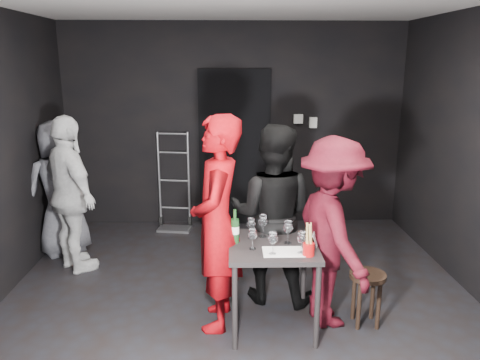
{
  "coord_description": "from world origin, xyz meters",
  "views": [
    {
      "loc": [
        -0.12,
        -3.75,
        2.21
      ],
      "look_at": [
        0.01,
        0.25,
        1.18
      ],
      "focal_mm": 35.0,
      "sensor_mm": 36.0,
      "label": 1
    }
  ],
  "objects_px": {
    "hand_truck": "(175,212)",
    "bystander_cream": "(70,186)",
    "tasting_table": "(273,255)",
    "server_red": "(217,203)",
    "woman_black": "(272,205)",
    "stool": "(367,285)",
    "bystander_grey": "(60,185)",
    "breadstick_cup": "(309,240)",
    "wine_bottle": "(235,230)",
    "man_maroon": "(333,225)"
  },
  "relations": [
    {
      "from": "hand_truck",
      "to": "bystander_cream",
      "type": "bearing_deg",
      "value": -117.76
    },
    {
      "from": "tasting_table",
      "to": "server_red",
      "type": "bearing_deg",
      "value": 170.02
    },
    {
      "from": "woman_black",
      "to": "hand_truck",
      "type": "bearing_deg",
      "value": -43.9
    },
    {
      "from": "stool",
      "to": "server_red",
      "type": "bearing_deg",
      "value": 176.91
    },
    {
      "from": "hand_truck",
      "to": "stool",
      "type": "height_order",
      "value": "hand_truck"
    },
    {
      "from": "bystander_grey",
      "to": "breadstick_cup",
      "type": "relative_size",
      "value": 5.86
    },
    {
      "from": "bystander_grey",
      "to": "wine_bottle",
      "type": "bearing_deg",
      "value": 101.8
    },
    {
      "from": "stool",
      "to": "breadstick_cup",
      "type": "xyz_separation_m",
      "value": [
        -0.56,
        -0.25,
        0.52
      ]
    },
    {
      "from": "tasting_table",
      "to": "breadstick_cup",
      "type": "height_order",
      "value": "breadstick_cup"
    },
    {
      "from": "woman_black",
      "to": "man_maroon",
      "type": "distance_m",
      "value": 0.63
    },
    {
      "from": "man_maroon",
      "to": "breadstick_cup",
      "type": "xyz_separation_m",
      "value": [
        -0.26,
        -0.32,
        0.0
      ]
    },
    {
      "from": "server_red",
      "to": "wine_bottle",
      "type": "relative_size",
      "value": 7.59
    },
    {
      "from": "hand_truck",
      "to": "stool",
      "type": "xyz_separation_m",
      "value": [
        1.88,
        -2.44,
        0.13
      ]
    },
    {
      "from": "tasting_table",
      "to": "bystander_cream",
      "type": "height_order",
      "value": "bystander_cream"
    },
    {
      "from": "server_red",
      "to": "woman_black",
      "type": "distance_m",
      "value": 0.67
    },
    {
      "from": "man_maroon",
      "to": "bystander_grey",
      "type": "xyz_separation_m",
      "value": [
        -2.79,
        1.57,
        -0.05
      ]
    },
    {
      "from": "bystander_grey",
      "to": "man_maroon",
      "type": "bearing_deg",
      "value": 111.7
    },
    {
      "from": "server_red",
      "to": "hand_truck",
      "type": "bearing_deg",
      "value": -161.85
    },
    {
      "from": "server_red",
      "to": "bystander_grey",
      "type": "relative_size",
      "value": 1.32
    },
    {
      "from": "woman_black",
      "to": "man_maroon",
      "type": "bearing_deg",
      "value": 154.16
    },
    {
      "from": "bystander_cream",
      "to": "wine_bottle",
      "type": "height_order",
      "value": "bystander_cream"
    },
    {
      "from": "wine_bottle",
      "to": "breadstick_cup",
      "type": "relative_size",
      "value": 1.02
    },
    {
      "from": "hand_truck",
      "to": "bystander_grey",
      "type": "relative_size",
      "value": 0.79
    },
    {
      "from": "bystander_cream",
      "to": "breadstick_cup",
      "type": "distance_m",
      "value": 2.67
    },
    {
      "from": "server_red",
      "to": "man_maroon",
      "type": "relative_size",
      "value": 1.24
    },
    {
      "from": "stool",
      "to": "tasting_table",
      "type": "bearing_deg",
      "value": -179.14
    },
    {
      "from": "hand_truck",
      "to": "man_maroon",
      "type": "xyz_separation_m",
      "value": [
        1.58,
        -2.36,
        0.64
      ]
    },
    {
      "from": "bystander_grey",
      "to": "wine_bottle",
      "type": "height_order",
      "value": "bystander_grey"
    },
    {
      "from": "bystander_cream",
      "to": "bystander_grey",
      "type": "height_order",
      "value": "bystander_cream"
    },
    {
      "from": "server_red",
      "to": "breadstick_cup",
      "type": "height_order",
      "value": "server_red"
    },
    {
      "from": "tasting_table",
      "to": "man_maroon",
      "type": "distance_m",
      "value": 0.56
    },
    {
      "from": "hand_truck",
      "to": "wine_bottle",
      "type": "relative_size",
      "value": 4.57
    },
    {
      "from": "stool",
      "to": "bystander_grey",
      "type": "bearing_deg",
      "value": 151.94
    },
    {
      "from": "stool",
      "to": "server_red",
      "type": "xyz_separation_m",
      "value": [
        -1.26,
        0.07,
        0.72
      ]
    },
    {
      "from": "man_maroon",
      "to": "bystander_cream",
      "type": "xyz_separation_m",
      "value": [
        -2.51,
        1.11,
        0.06
      ]
    },
    {
      "from": "wine_bottle",
      "to": "bystander_grey",
      "type": "bearing_deg",
      "value": 140.68
    },
    {
      "from": "man_maroon",
      "to": "bystander_cream",
      "type": "height_order",
      "value": "bystander_cream"
    },
    {
      "from": "breadstick_cup",
      "to": "man_maroon",
      "type": "bearing_deg",
      "value": 51.45
    },
    {
      "from": "man_maroon",
      "to": "breadstick_cup",
      "type": "height_order",
      "value": "man_maroon"
    },
    {
      "from": "wine_bottle",
      "to": "hand_truck",
      "type": "bearing_deg",
      "value": 107.59
    },
    {
      "from": "woman_black",
      "to": "wine_bottle",
      "type": "distance_m",
      "value": 0.58
    },
    {
      "from": "tasting_table",
      "to": "wine_bottle",
      "type": "height_order",
      "value": "wine_bottle"
    },
    {
      "from": "woman_black",
      "to": "breadstick_cup",
      "type": "relative_size",
      "value": 6.63
    },
    {
      "from": "man_maroon",
      "to": "woman_black",
      "type": "bearing_deg",
      "value": 34.37
    },
    {
      "from": "tasting_table",
      "to": "breadstick_cup",
      "type": "bearing_deg",
      "value": -43.24
    },
    {
      "from": "stool",
      "to": "man_maroon",
      "type": "xyz_separation_m",
      "value": [
        -0.3,
        0.07,
        0.51
      ]
    },
    {
      "from": "woman_black",
      "to": "breadstick_cup",
      "type": "height_order",
      "value": "woman_black"
    },
    {
      "from": "server_red",
      "to": "wine_bottle",
      "type": "xyz_separation_m",
      "value": [
        0.15,
        -0.04,
        -0.22
      ]
    },
    {
      "from": "hand_truck",
      "to": "stool",
      "type": "bearing_deg",
      "value": -43.5
    },
    {
      "from": "man_maroon",
      "to": "breadstick_cup",
      "type": "relative_size",
      "value": 6.24
    }
  ]
}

